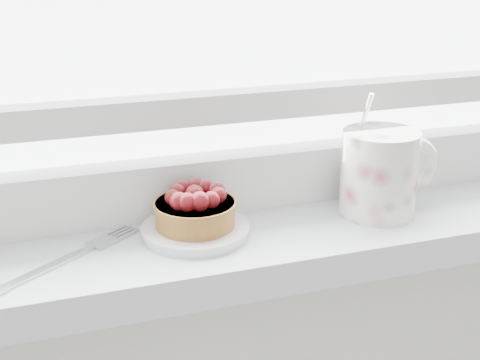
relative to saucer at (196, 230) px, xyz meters
name	(u,v)px	position (x,y,z in m)	size (l,w,h in m)	color
saucer	(196,230)	(0.00, 0.00, 0.00)	(0.12, 0.12, 0.01)	silver
raspberry_tart	(195,208)	(0.00, 0.00, 0.03)	(0.09, 0.09, 0.05)	brown
floral_mug	(382,171)	(0.23, -0.01, 0.05)	(0.14, 0.10, 0.15)	silver
fork	(66,259)	(-0.15, -0.02, 0.00)	(0.17, 0.13, 0.00)	silver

